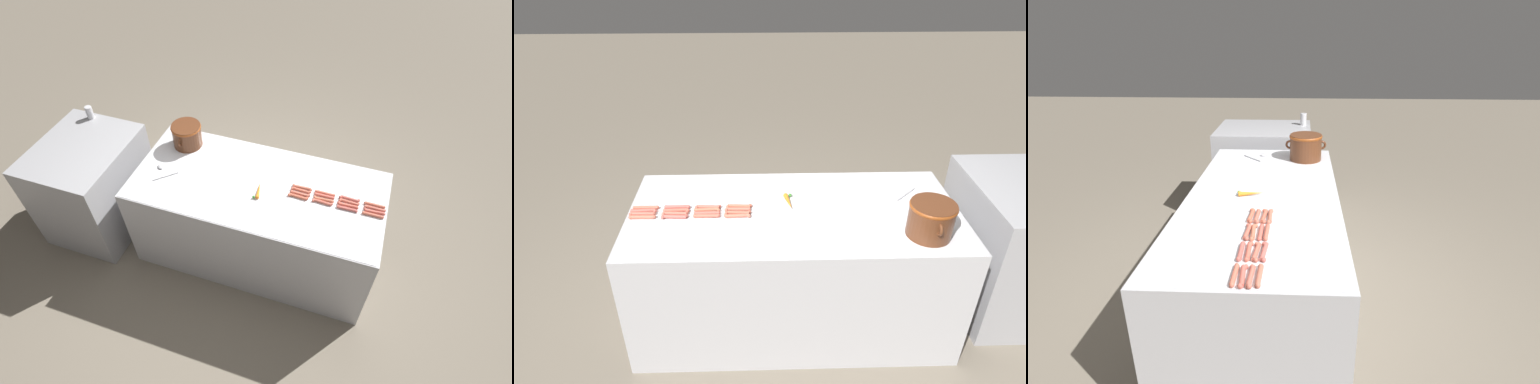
# 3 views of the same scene
# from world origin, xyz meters

# --- Properties ---
(ground_plane) EXTENTS (20.00, 20.00, 0.00)m
(ground_plane) POSITION_xyz_m (0.00, 0.00, 0.00)
(ground_plane) COLOR #756B5B
(griddle_counter) EXTENTS (0.99, 2.11, 0.91)m
(griddle_counter) POSITION_xyz_m (0.00, 0.00, 0.46)
(griddle_counter) COLOR #BCBCC1
(griddle_counter) RESTS_ON ground_plane
(back_cabinet) EXTENTS (0.96, 0.79, 0.98)m
(back_cabinet) POSITION_xyz_m (-0.14, 1.63, 0.49)
(back_cabinet) COLOR #A0A0A4
(back_cabinet) RESTS_ON ground_plane
(hot_dog_0) EXTENTS (0.02, 0.17, 0.02)m
(hot_dog_0) POSITION_xyz_m (-0.04, -0.95, 0.92)
(hot_dog_0) COLOR #CC634D
(hot_dog_0) RESTS_ON griddle_counter
(hot_dog_1) EXTENTS (0.03, 0.17, 0.02)m
(hot_dog_1) POSITION_xyz_m (-0.04, -0.75, 0.92)
(hot_dog_1) COLOR #C15A50
(hot_dog_1) RESTS_ON griddle_counter
(hot_dog_2) EXTENTS (0.03, 0.17, 0.02)m
(hot_dog_2) POSITION_xyz_m (-0.03, -0.55, 0.92)
(hot_dog_2) COLOR #C35D4C
(hot_dog_2) RESTS_ON griddle_counter
(hot_dog_3) EXTENTS (0.03, 0.17, 0.02)m
(hot_dog_3) POSITION_xyz_m (-0.04, -0.35, 0.92)
(hot_dog_3) COLOR #CA6047
(hot_dog_3) RESTS_ON griddle_counter
(hot_dog_4) EXTENTS (0.03, 0.17, 0.02)m
(hot_dog_4) POSITION_xyz_m (0.00, -0.95, 0.92)
(hot_dog_4) COLOR #C75C4F
(hot_dog_4) RESTS_ON griddle_counter
(hot_dog_5) EXTENTS (0.03, 0.17, 0.02)m
(hot_dog_5) POSITION_xyz_m (0.00, -0.75, 0.92)
(hot_dog_5) COLOR #CE5D4B
(hot_dog_5) RESTS_ON griddle_counter
(hot_dog_6) EXTENTS (0.03, 0.17, 0.02)m
(hot_dog_6) POSITION_xyz_m (0.00, -0.55, 0.92)
(hot_dog_6) COLOR #C0684C
(hot_dog_6) RESTS_ON griddle_counter
(hot_dog_7) EXTENTS (0.03, 0.17, 0.02)m
(hot_dog_7) POSITION_xyz_m (0.00, -0.36, 0.92)
(hot_dog_7) COLOR #C1634F
(hot_dog_7) RESTS_ON griddle_counter
(hot_dog_8) EXTENTS (0.03, 0.17, 0.02)m
(hot_dog_8) POSITION_xyz_m (0.04, -0.95, 0.92)
(hot_dog_8) COLOR #C36250
(hot_dog_8) RESTS_ON griddle_counter
(hot_dog_9) EXTENTS (0.03, 0.17, 0.02)m
(hot_dog_9) POSITION_xyz_m (0.04, -0.75, 0.92)
(hot_dog_9) COLOR #C4614E
(hot_dog_9) RESTS_ON griddle_counter
(hot_dog_10) EXTENTS (0.03, 0.17, 0.02)m
(hot_dog_10) POSITION_xyz_m (0.04, -0.55, 0.92)
(hot_dog_10) COLOR #CC5D4F
(hot_dog_10) RESTS_ON griddle_counter
(hot_dog_11) EXTENTS (0.03, 0.17, 0.02)m
(hot_dog_11) POSITION_xyz_m (0.04, -0.36, 0.92)
(hot_dog_11) COLOR #C15E48
(hot_dog_11) RESTS_ON griddle_counter
(hot_dog_12) EXTENTS (0.03, 0.17, 0.02)m
(hot_dog_12) POSITION_xyz_m (0.07, -0.95, 0.92)
(hot_dog_12) COLOR #C1654F
(hot_dog_12) RESTS_ON griddle_counter
(hot_dog_13) EXTENTS (0.03, 0.17, 0.02)m
(hot_dog_13) POSITION_xyz_m (0.07, -0.75, 0.92)
(hot_dog_13) COLOR #C15B51
(hot_dog_13) RESTS_ON griddle_counter
(hot_dog_14) EXTENTS (0.03, 0.17, 0.02)m
(hot_dog_14) POSITION_xyz_m (0.07, -0.55, 0.92)
(hot_dog_14) COLOR #C45F4B
(hot_dog_14) RESTS_ON griddle_counter
(hot_dog_15) EXTENTS (0.03, 0.17, 0.02)m
(hot_dog_15) POSITION_xyz_m (0.07, -0.36, 0.92)
(hot_dog_15) COLOR #BF644E
(hot_dog_15) RESTS_ON griddle_counter
(bean_pot) EXTENTS (0.34, 0.27, 0.21)m
(bean_pot) POSITION_xyz_m (0.28, 0.76, 1.03)
(bean_pot) COLOR #562D19
(bean_pot) RESTS_ON griddle_counter
(serving_spoon) EXTENTS (0.21, 0.22, 0.02)m
(serving_spoon) POSITION_xyz_m (-0.10, 0.83, 0.92)
(serving_spoon) COLOR #B7B7BC
(serving_spoon) RESTS_ON griddle_counter
(carrot) EXTENTS (0.18, 0.06, 0.03)m
(carrot) POSITION_xyz_m (-0.08, -0.03, 0.93)
(carrot) COLOR orange
(carrot) RESTS_ON griddle_counter
(soda_can) EXTENTS (0.07, 0.07, 0.12)m
(soda_can) POSITION_xyz_m (0.27, 1.77, 1.04)
(soda_can) COLOR #BCBCC1
(soda_can) RESTS_ON back_cabinet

